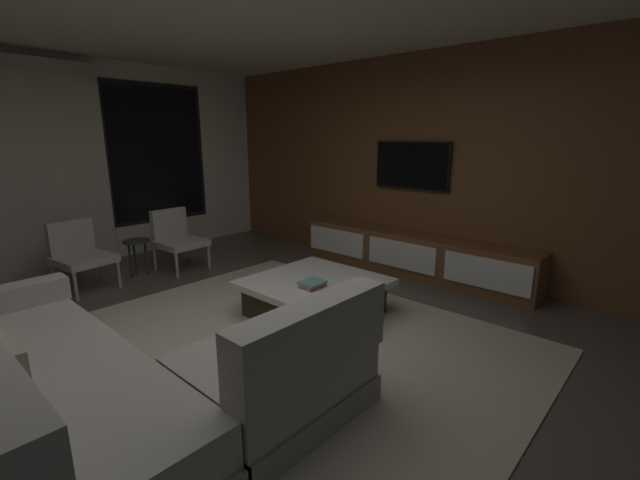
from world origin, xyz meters
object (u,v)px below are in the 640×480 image
(sectional_couch, at_px, (113,383))
(book_stack_on_coffee_table, at_px, (313,284))
(accent_chair_by_curtain, at_px, (79,252))
(media_console, at_px, (413,255))
(side_stool, at_px, (137,247))
(mounted_tv, at_px, (412,165))
(accent_chair_near_window, at_px, (177,236))
(coffee_table, at_px, (315,297))

(sectional_couch, xyz_separation_m, book_stack_on_coffee_table, (1.83, 0.11, 0.10))
(accent_chair_by_curtain, height_order, media_console, accent_chair_by_curtain)
(media_console, bearing_deg, side_stool, 133.38)
(book_stack_on_coffee_table, bearing_deg, mounted_tv, 6.91)
(accent_chair_near_window, xyz_separation_m, side_stool, (-0.49, 0.09, -0.06))
(coffee_table, xyz_separation_m, mounted_tv, (1.94, 0.14, 1.16))
(media_console, bearing_deg, accent_chair_by_curtain, 139.74)
(accent_chair_by_curtain, bearing_deg, mounted_tv, -36.37)
(mounted_tv, bearing_deg, accent_chair_by_curtain, 143.63)
(book_stack_on_coffee_table, bearing_deg, coffee_table, 37.32)
(accent_chair_by_curtain, bearing_deg, side_stool, -3.26)
(coffee_table, distance_m, accent_chair_by_curtain, 2.79)
(book_stack_on_coffee_table, distance_m, side_stool, 2.61)
(sectional_couch, height_order, media_console, sectional_couch)
(accent_chair_near_window, relative_size, media_console, 0.25)
(side_stool, relative_size, media_console, 0.15)
(book_stack_on_coffee_table, bearing_deg, accent_chair_near_window, 89.02)
(book_stack_on_coffee_table, bearing_deg, accent_chair_by_curtain, 112.66)
(coffee_table, bearing_deg, mounted_tv, 3.99)
(book_stack_on_coffee_table, bearing_deg, side_stool, 99.97)
(coffee_table, relative_size, accent_chair_near_window, 1.49)
(side_stool, distance_m, mounted_tv, 3.58)
(coffee_table, bearing_deg, book_stack_on_coffee_table, -142.68)
(sectional_couch, xyz_separation_m, media_console, (3.75, 0.16, -0.04))
(accent_chair_near_window, height_order, accent_chair_by_curtain, same)
(accent_chair_near_window, height_order, mounted_tv, mounted_tv)
(coffee_table, relative_size, accent_chair_by_curtain, 1.49)
(sectional_couch, xyz_separation_m, coffee_table, (1.99, 0.23, -0.10))
(coffee_table, xyz_separation_m, book_stack_on_coffee_table, (-0.16, -0.12, 0.20))
(coffee_table, distance_m, accent_chair_near_window, 2.38)
(accent_chair_near_window, bearing_deg, book_stack_on_coffee_table, -90.98)
(media_console, bearing_deg, book_stack_on_coffee_table, -178.30)
(side_stool, xyz_separation_m, mounted_tv, (2.55, -2.31, 0.98))
(accent_chair_near_window, bearing_deg, mounted_tv, -47.22)
(accent_chair_near_window, distance_m, media_console, 3.07)
(accent_chair_by_curtain, bearing_deg, book_stack_on_coffee_table, -67.34)
(coffee_table, distance_m, mounted_tv, 2.27)
(accent_chair_near_window, distance_m, accent_chair_by_curtain, 1.14)
(sectional_couch, relative_size, accent_chair_by_curtain, 3.21)
(mounted_tv, bearing_deg, sectional_couch, -174.73)
(book_stack_on_coffee_table, relative_size, media_console, 0.07)
(mounted_tv, bearing_deg, accent_chair_near_window, 132.78)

